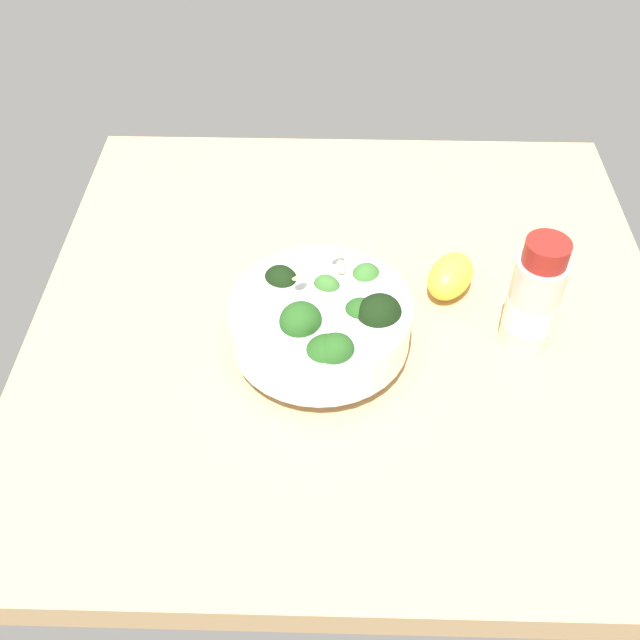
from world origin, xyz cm
name	(u,v)px	position (x,y,z in cm)	size (l,w,h in cm)	color
ground_plane	(350,319)	(0.00, 0.00, -1.54)	(65.88, 65.88, 3.08)	tan
bowl_of_broccoli	(322,321)	(5.93, -2.83, 4.06)	(17.47, 17.47, 8.39)	white
lemon_wedge	(450,276)	(-3.06, 10.53, 2.12)	(6.64, 4.31, 4.25)	yellow
bottle_tall	(534,299)	(3.95, 17.42, 5.53)	(5.13, 5.13, 12.57)	beige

